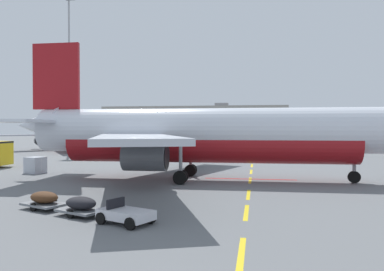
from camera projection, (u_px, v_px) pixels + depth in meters
The scene contains 8 objects.
apron_paint_markings at pixel (252, 162), 51.24m from camera, with size 8.00×98.94×0.01m.
airliner_foreground at pixel (202, 134), 33.72m from camera, with size 34.69×34.63×12.20m.
airliner_far_center at pixel (64, 135), 77.75m from camera, with size 24.46×26.20×9.97m.
ground_power_truck at pixel (115, 147), 57.60m from camera, with size 6.38×6.87×3.14m.
baggage_train at pixel (81, 206), 19.98m from camera, with size 8.44×4.88×1.14m.
uld_cargo_container at pixel (35, 165), 39.10m from camera, with size 1.98×1.95×1.60m.
apron_light_mast_near at pixel (69, 57), 76.77m from camera, with size 1.80×1.80×30.27m.
terminal_satellite at pixel (195, 122), 181.62m from camera, with size 83.52×18.90×15.98m.
Camera 1 is at (18.52, -12.78, 4.48)m, focal length 36.68 mm.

